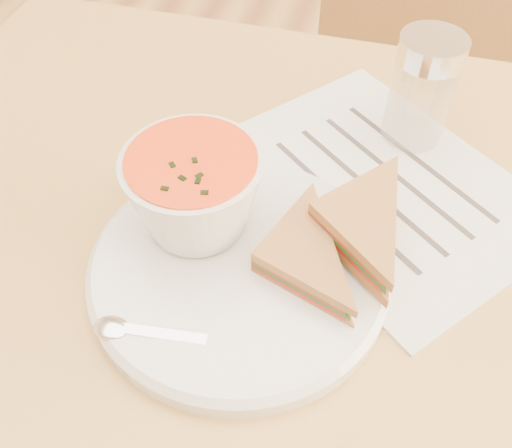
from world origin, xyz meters
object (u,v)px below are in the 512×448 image
(chair_far, at_px, (402,144))
(plate, at_px, (239,269))
(soup_bowl, at_px, (195,195))
(dining_table, at_px, (302,406))
(condiment_shaker, at_px, (421,91))

(chair_far, height_order, plate, chair_far)
(soup_bowl, bearing_deg, chair_far, 70.47)
(chair_far, distance_m, soup_bowl, 0.68)
(plate, height_order, soup_bowl, soup_bowl)
(dining_table, relative_size, plate, 3.80)
(dining_table, relative_size, chair_far, 1.12)
(dining_table, height_order, plate, plate)
(dining_table, height_order, soup_bowl, soup_bowl)
(plate, distance_m, condiment_shaker, 0.27)
(chair_far, relative_size, condiment_shaker, 7.43)
(dining_table, xyz_separation_m, soup_bowl, (-0.12, -0.02, 0.43))
(chair_far, relative_size, soup_bowl, 7.47)
(dining_table, distance_m, chair_far, 0.53)
(dining_table, bearing_deg, soup_bowl, -168.06)
(dining_table, height_order, condiment_shaker, condiment_shaker)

